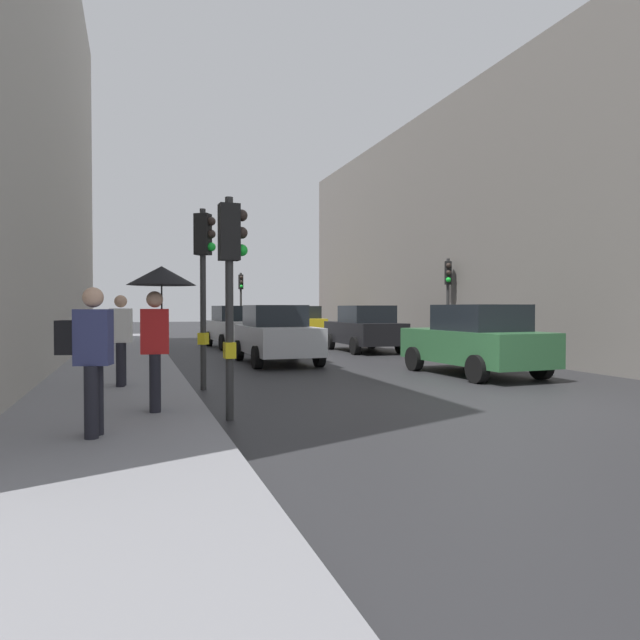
{
  "coord_description": "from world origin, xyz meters",
  "views": [
    {
      "loc": [
        -6.14,
        -8.7,
        1.69
      ],
      "look_at": [
        -0.08,
        9.71,
        1.26
      ],
      "focal_mm": 31.98,
      "sensor_mm": 36.0,
      "label": 1
    }
  ],
  "objects_px": {
    "car_white_compact": "(236,327)",
    "car_green_estate": "(475,340)",
    "traffic_light_mid_street": "(448,288)",
    "pedestrian_with_grey_backpack": "(90,352)",
    "traffic_light_near_left": "(231,267)",
    "traffic_light_near_right": "(204,265)",
    "car_red_sedan": "(265,320)",
    "pedestrian_with_black_backpack": "(119,335)",
    "car_dark_suv": "(364,329)",
    "car_silver_hatchback": "(276,334)",
    "car_yellow_taxi": "(301,323)",
    "traffic_light_far_median": "(241,293)",
    "pedestrian_with_umbrella": "(160,297)"
  },
  "relations": [
    {
      "from": "car_red_sedan",
      "to": "pedestrian_with_umbrella",
      "type": "height_order",
      "value": "pedestrian_with_umbrella"
    },
    {
      "from": "traffic_light_far_median",
      "to": "car_dark_suv",
      "type": "bearing_deg",
      "value": -78.29
    },
    {
      "from": "pedestrian_with_umbrella",
      "to": "pedestrian_with_grey_backpack",
      "type": "bearing_deg",
      "value": -120.21
    },
    {
      "from": "traffic_light_near_left",
      "to": "car_red_sedan",
      "type": "distance_m",
      "value": 28.1
    },
    {
      "from": "car_silver_hatchback",
      "to": "pedestrian_with_grey_backpack",
      "type": "bearing_deg",
      "value": -115.79
    },
    {
      "from": "car_dark_suv",
      "to": "traffic_light_mid_street",
      "type": "bearing_deg",
      "value": -37.95
    },
    {
      "from": "car_white_compact",
      "to": "pedestrian_with_grey_backpack",
      "type": "height_order",
      "value": "pedestrian_with_grey_backpack"
    },
    {
      "from": "traffic_light_mid_street",
      "to": "pedestrian_with_grey_backpack",
      "type": "height_order",
      "value": "traffic_light_mid_street"
    },
    {
      "from": "traffic_light_near_left",
      "to": "traffic_light_near_right",
      "type": "bearing_deg",
      "value": 90.08
    },
    {
      "from": "car_silver_hatchback",
      "to": "pedestrian_with_black_backpack",
      "type": "xyz_separation_m",
      "value": [
        -4.39,
        -5.07,
        0.29
      ]
    },
    {
      "from": "car_white_compact",
      "to": "car_green_estate",
      "type": "bearing_deg",
      "value": -71.16
    },
    {
      "from": "traffic_light_far_median",
      "to": "traffic_light_mid_street",
      "type": "bearing_deg",
      "value": -70.52
    },
    {
      "from": "traffic_light_far_median",
      "to": "car_white_compact",
      "type": "height_order",
      "value": "traffic_light_far_median"
    },
    {
      "from": "traffic_light_mid_street",
      "to": "traffic_light_near_right",
      "type": "bearing_deg",
      "value": -146.11
    },
    {
      "from": "traffic_light_near_left",
      "to": "car_silver_hatchback",
      "type": "height_order",
      "value": "traffic_light_near_left"
    },
    {
      "from": "car_white_compact",
      "to": "car_yellow_taxi",
      "type": "height_order",
      "value": "same"
    },
    {
      "from": "traffic_light_near_right",
      "to": "traffic_light_mid_street",
      "type": "height_order",
      "value": "traffic_light_near_right"
    },
    {
      "from": "car_white_compact",
      "to": "pedestrian_with_grey_backpack",
      "type": "xyz_separation_m",
      "value": [
        -4.63,
        -16.62,
        0.29
      ]
    },
    {
      "from": "traffic_light_near_right",
      "to": "pedestrian_with_umbrella",
      "type": "distance_m",
      "value": 3.36
    },
    {
      "from": "traffic_light_near_left",
      "to": "pedestrian_with_black_backpack",
      "type": "relative_size",
      "value": 1.88
    },
    {
      "from": "pedestrian_with_umbrella",
      "to": "pedestrian_with_grey_backpack",
      "type": "height_order",
      "value": "pedestrian_with_umbrella"
    },
    {
      "from": "traffic_light_far_median",
      "to": "car_white_compact",
      "type": "bearing_deg",
      "value": -101.58
    },
    {
      "from": "car_red_sedan",
      "to": "pedestrian_with_black_backpack",
      "type": "xyz_separation_m",
      "value": [
        -8.3,
        -24.07,
        0.29
      ]
    },
    {
      "from": "traffic_light_far_median",
      "to": "car_silver_hatchback",
      "type": "xyz_separation_m",
      "value": [
        -1.76,
        -15.59,
        -1.65
      ]
    },
    {
      "from": "car_dark_suv",
      "to": "car_green_estate",
      "type": "height_order",
      "value": "same"
    },
    {
      "from": "traffic_light_mid_street",
      "to": "traffic_light_far_median",
      "type": "bearing_deg",
      "value": 109.48
    },
    {
      "from": "traffic_light_near_right",
      "to": "car_silver_hatchback",
      "type": "distance_m",
      "value": 5.9
    },
    {
      "from": "pedestrian_with_black_backpack",
      "to": "pedestrian_with_grey_backpack",
      "type": "bearing_deg",
      "value": -92.83
    },
    {
      "from": "pedestrian_with_black_backpack",
      "to": "traffic_light_near_right",
      "type": "bearing_deg",
      "value": 4.12
    },
    {
      "from": "car_dark_suv",
      "to": "car_silver_hatchback",
      "type": "bearing_deg",
      "value": -141.93
    },
    {
      "from": "traffic_light_far_median",
      "to": "traffic_light_mid_street",
      "type": "height_order",
      "value": "traffic_light_far_median"
    },
    {
      "from": "car_red_sedan",
      "to": "car_dark_suv",
      "type": "bearing_deg",
      "value": -88.58
    },
    {
      "from": "traffic_light_near_left",
      "to": "car_white_compact",
      "type": "height_order",
      "value": "traffic_light_near_left"
    },
    {
      "from": "car_red_sedan",
      "to": "car_dark_suv",
      "type": "height_order",
      "value": "same"
    },
    {
      "from": "traffic_light_near_right",
      "to": "pedestrian_with_black_backpack",
      "type": "relative_size",
      "value": 2.09
    },
    {
      "from": "traffic_light_far_median",
      "to": "car_silver_hatchback",
      "type": "relative_size",
      "value": 0.87
    },
    {
      "from": "pedestrian_with_black_backpack",
      "to": "car_red_sedan",
      "type": "bearing_deg",
      "value": 70.97
    },
    {
      "from": "traffic_light_far_median",
      "to": "car_yellow_taxi",
      "type": "xyz_separation_m",
      "value": [
        2.53,
        -3.58,
        -1.65
      ]
    },
    {
      "from": "car_white_compact",
      "to": "traffic_light_near_left",
      "type": "bearing_deg",
      "value": -100.15
    },
    {
      "from": "car_yellow_taxi",
      "to": "traffic_light_near_left",
      "type": "bearing_deg",
      "value": -109.1
    },
    {
      "from": "car_white_compact",
      "to": "car_green_estate",
      "type": "distance_m",
      "value": 12.26
    },
    {
      "from": "pedestrian_with_black_backpack",
      "to": "pedestrian_with_grey_backpack",
      "type": "xyz_separation_m",
      "value": [
        -0.22,
        -4.48,
        0.0
      ]
    },
    {
      "from": "car_green_estate",
      "to": "pedestrian_with_grey_backpack",
      "type": "distance_m",
      "value": 9.95
    },
    {
      "from": "traffic_light_near_right",
      "to": "car_green_estate",
      "type": "xyz_separation_m",
      "value": [
        6.71,
        0.42,
        -1.68
      ]
    },
    {
      "from": "car_yellow_taxi",
      "to": "pedestrian_with_umbrella",
      "type": "height_order",
      "value": "pedestrian_with_umbrella"
    },
    {
      "from": "traffic_light_mid_street",
      "to": "car_dark_suv",
      "type": "relative_size",
      "value": 0.82
    },
    {
      "from": "traffic_light_near_right",
      "to": "car_silver_hatchback",
      "type": "xyz_separation_m",
      "value": [
        2.74,
        4.95,
        -1.68
      ]
    },
    {
      "from": "traffic_light_near_left",
      "to": "car_red_sedan",
      "type": "height_order",
      "value": "traffic_light_near_left"
    },
    {
      "from": "traffic_light_mid_street",
      "to": "car_dark_suv",
      "type": "height_order",
      "value": "traffic_light_mid_street"
    },
    {
      "from": "traffic_light_mid_street",
      "to": "pedestrian_with_grey_backpack",
      "type": "relative_size",
      "value": 1.96
    }
  ]
}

